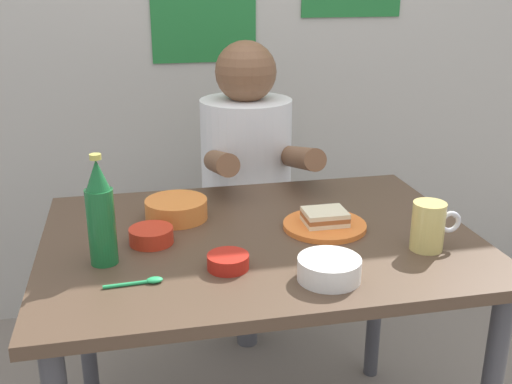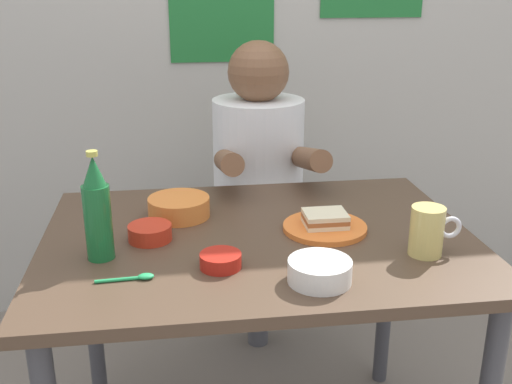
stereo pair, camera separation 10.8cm
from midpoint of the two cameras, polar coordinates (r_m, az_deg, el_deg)
dining_table at (r=1.60m, az=-1.57°, el=-7.16°), size 1.10×0.80×0.74m
stool at (r=2.30m, az=-2.23°, el=-6.68°), size 0.34×0.34×0.45m
person_seated at (r=2.14m, az=-2.32°, el=3.25°), size 0.33×0.56×0.72m
plate_orange at (r=1.60m, az=4.56°, el=-3.20°), size 0.22×0.22×0.01m
sandwich at (r=1.59m, az=4.59°, el=-2.37°), size 0.11×0.09×0.04m
beer_mug at (r=1.50m, az=14.03°, el=-3.15°), size 0.13×0.08×0.12m
beer_bottle at (r=1.42m, az=-16.55°, el=-2.14°), size 0.06×0.06×0.26m
sambal_bowl_red at (r=1.38m, az=-4.90°, el=-6.52°), size 0.10×0.10×0.03m
sauce_bowl_chili at (r=1.54m, az=-11.84°, el=-4.00°), size 0.11×0.11×0.04m
soup_bowl_orange at (r=1.67m, az=-9.36°, el=-1.54°), size 0.17×0.17×0.05m
rice_bowl_white at (r=1.33m, az=4.59°, el=-7.18°), size 0.14×0.14×0.05m
spoon at (r=1.35m, az=-12.78°, el=-8.27°), size 0.13×0.02×0.01m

